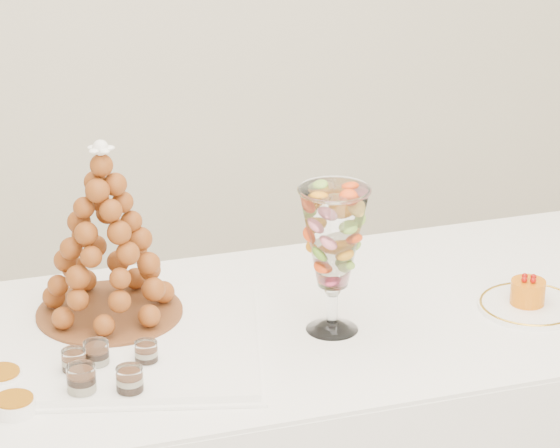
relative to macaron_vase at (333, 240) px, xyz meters
name	(u,v)px	position (x,y,z in m)	size (l,w,h in m)	color
lace_tray	(95,344)	(-0.50, 0.05, -0.20)	(0.66, 0.50, 0.02)	white
macaron_vase	(333,240)	(0.00, 0.00, 0.00)	(0.15, 0.15, 0.32)	white
cake_plate	(529,306)	(0.45, -0.02, -0.20)	(0.23, 0.23, 0.01)	white
verrine_a	(74,365)	(-0.56, -0.07, -0.17)	(0.05, 0.05, 0.07)	white
verrine_b	(97,357)	(-0.51, -0.06, -0.17)	(0.05, 0.05, 0.07)	white
verrine_c	(146,356)	(-0.41, -0.07, -0.18)	(0.05, 0.05, 0.06)	white
verrine_d	(82,384)	(-0.55, -0.16, -0.17)	(0.06, 0.06, 0.08)	white
verrine_e	(130,384)	(-0.46, -0.18, -0.17)	(0.05, 0.05, 0.07)	white
ramekin_back	(1,379)	(-0.70, -0.05, -0.19)	(0.09, 0.09, 0.03)	white
ramekin_front	(14,406)	(-0.68, -0.17, -0.19)	(0.08, 0.08, 0.03)	white
croquembouche	(105,232)	(-0.45, 0.16, 0.01)	(0.31, 0.31, 0.39)	brown
mousse_cake	(528,292)	(0.45, -0.01, -0.17)	(0.08, 0.08, 0.07)	orange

